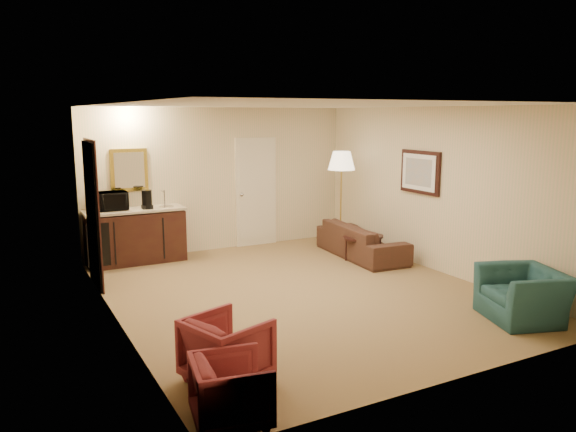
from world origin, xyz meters
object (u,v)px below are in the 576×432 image
(coffee_table, at_px, (363,248))
(floor_lamp, at_px, (341,201))
(teal_armchair, at_px, (524,286))
(waste_bin, at_px, (175,251))
(rose_chair_far, at_px, (231,388))
(sofa, at_px, (362,235))
(microwave, at_px, (110,199))
(wetbar_cabinet, at_px, (136,236))
(rose_chair_near, at_px, (227,346))
(coffee_maker, at_px, (147,199))

(coffee_table, height_order, floor_lamp, floor_lamp)
(teal_armchair, relative_size, waste_bin, 3.55)
(rose_chair_far, distance_m, floor_lamp, 6.09)
(teal_armchair, relative_size, floor_lamp, 0.52)
(sofa, distance_m, microwave, 4.32)
(wetbar_cabinet, distance_m, sofa, 3.89)
(rose_chair_far, bearing_deg, teal_armchair, -72.57)
(rose_chair_far, bearing_deg, microwave, 8.93)
(rose_chair_far, bearing_deg, rose_chair_near, -9.10)
(coffee_table, distance_m, floor_lamp, 1.08)
(sofa, xyz_separation_m, microwave, (-3.98, 1.54, 0.72))
(floor_lamp, bearing_deg, rose_chair_far, -131.57)
(rose_chair_far, xyz_separation_m, coffee_maker, (0.70, 5.36, 0.77))
(wetbar_cabinet, bearing_deg, coffee_table, -26.50)
(rose_chair_near, bearing_deg, waste_bin, -29.58)
(rose_chair_near, relative_size, microwave, 1.27)
(wetbar_cabinet, height_order, coffee_maker, coffee_maker)
(rose_chair_far, relative_size, waste_bin, 2.30)
(microwave, relative_size, coffee_maker, 1.74)
(waste_bin, distance_m, coffee_maker, 1.05)
(sofa, height_order, microwave, microwave)
(wetbar_cabinet, xyz_separation_m, microwave, (-0.38, 0.07, 0.65))
(rose_chair_near, height_order, coffee_maker, coffee_maker)
(coffee_maker, bearing_deg, sofa, -20.58)
(rose_chair_near, bearing_deg, microwave, -17.09)
(coffee_table, bearing_deg, microwave, 154.93)
(coffee_table, relative_size, coffee_maker, 2.40)
(wetbar_cabinet, xyz_separation_m, teal_armchair, (3.55, -4.92, -0.04))
(teal_armchair, bearing_deg, rose_chair_near, -74.68)
(wetbar_cabinet, bearing_deg, waste_bin, -6.15)
(floor_lamp, distance_m, waste_bin, 3.09)
(rose_chair_far, bearing_deg, sofa, -35.73)
(wetbar_cabinet, xyz_separation_m, coffee_maker, (0.20, -0.07, 0.62))
(waste_bin, bearing_deg, coffee_maker, 179.95)
(coffee_table, distance_m, coffee_maker, 3.75)
(waste_bin, relative_size, coffee_maker, 0.86)
(sofa, distance_m, rose_chair_far, 5.71)
(coffee_table, bearing_deg, sofa, 59.53)
(wetbar_cabinet, xyz_separation_m, floor_lamp, (3.52, -0.90, 0.46))
(floor_lamp, relative_size, coffee_maker, 5.80)
(teal_armchair, relative_size, coffee_maker, 3.04)
(floor_lamp, bearing_deg, coffee_maker, 166.03)
(teal_armchair, bearing_deg, sofa, -162.50)
(coffee_table, distance_m, microwave, 4.32)
(sofa, distance_m, coffee_table, 0.34)
(floor_lamp, bearing_deg, coffee_table, -95.17)
(rose_chair_near, height_order, coffee_table, rose_chair_near)
(sofa, bearing_deg, teal_armchair, -176.73)
(waste_bin, distance_m, microwave, 1.42)
(rose_chair_far, distance_m, waste_bin, 5.49)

